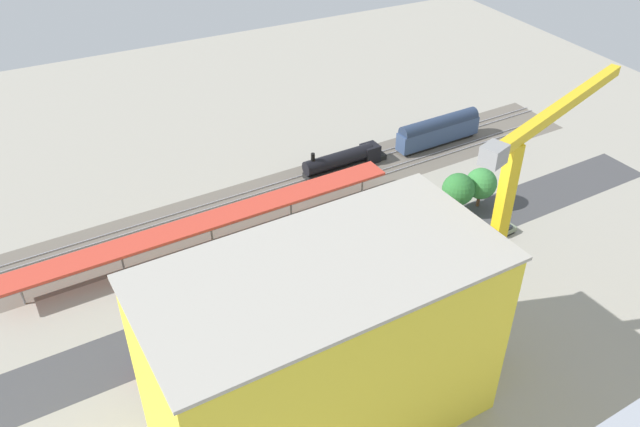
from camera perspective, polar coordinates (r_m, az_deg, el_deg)
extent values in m
plane|color=#9E998C|center=(96.36, 0.71, -4.39)|extent=(198.75, 198.75, 0.00)
cube|color=#665E54|center=(110.94, -4.06, 1.44)|extent=(124.79, 20.61, 0.01)
cube|color=#424244|center=(94.53, 1.47, -5.32)|extent=(124.53, 15.98, 0.01)
cube|color=#9E9EA8|center=(113.60, -4.78, 2.40)|extent=(124.03, 7.12, 0.12)
cube|color=#9E9EA8|center=(112.47, -4.49, 2.04)|extent=(124.03, 7.12, 0.12)
cube|color=#9E9EA8|center=(109.23, -3.62, 0.98)|extent=(124.03, 7.12, 0.12)
cube|color=#9E9EA8|center=(108.13, -3.31, 0.60)|extent=(124.03, 7.12, 0.12)
cube|color=#C63D2D|center=(99.31, -9.61, -0.60)|extent=(61.34, 7.89, 0.44)
cylinder|color=slate|center=(110.87, 3.74, 2.64)|extent=(0.30, 0.30, 3.92)
cylinder|color=slate|center=(104.95, -2.56, 0.62)|extent=(0.30, 0.30, 3.92)
cylinder|color=slate|center=(100.58, -9.49, -1.61)|extent=(0.30, 0.30, 3.92)
cylinder|color=slate|center=(97.96, -16.94, -3.98)|extent=(0.30, 0.30, 3.92)
cylinder|color=slate|center=(97.24, -24.69, -6.36)|extent=(0.30, 0.30, 3.92)
cube|color=black|center=(118.55, 2.25, 4.19)|extent=(16.73, 3.31, 1.00)
cylinder|color=black|center=(116.93, 1.65, 4.77)|extent=(13.73, 3.41, 2.64)
cube|color=black|center=(120.53, 4.41, 5.30)|extent=(3.18, 3.01, 3.32)
cylinder|color=black|center=(113.57, -0.62, 4.98)|extent=(0.70, 0.70, 1.40)
cube|color=black|center=(128.54, 10.22, 6.14)|extent=(16.18, 3.19, 0.60)
cube|color=#384C72|center=(127.59, 10.31, 6.94)|extent=(18.00, 3.86, 3.48)
cylinder|color=#273550|center=(126.69, 10.40, 7.74)|extent=(17.29, 3.82, 2.85)
cube|color=black|center=(105.81, 15.67, -1.72)|extent=(3.92, 2.04, 0.30)
cube|color=gray|center=(105.50, 15.71, -1.48)|extent=(4.64, 2.18, 0.78)
cube|color=#1E2328|center=(105.12, 15.77, -1.19)|extent=(2.66, 1.77, 0.56)
cube|color=black|center=(101.41, 12.09, -2.90)|extent=(3.84, 1.85, 0.30)
cube|color=silver|center=(101.07, 12.13, -2.64)|extent=(4.56, 1.96, 0.86)
cube|color=#1E2328|center=(100.64, 12.18, -2.32)|extent=(2.58, 1.65, 0.56)
cube|color=black|center=(96.91, 8.52, -4.48)|extent=(3.49, 1.73, 0.30)
cube|color=#474C51|center=(96.55, 8.55, -4.21)|extent=(4.15, 1.82, 0.85)
cube|color=#1E2328|center=(96.13, 8.58, -3.90)|extent=(2.34, 1.57, 0.50)
cube|color=black|center=(93.80, 4.54, -5.70)|extent=(3.85, 2.08, 0.30)
cube|color=black|center=(93.43, 4.55, -5.44)|extent=(4.56, 2.21, 0.84)
cube|color=#1E2328|center=(93.00, 4.57, -5.12)|extent=(2.60, 1.84, 0.50)
cube|color=black|center=(91.00, 0.51, -7.09)|extent=(4.11, 2.12, 0.30)
cube|color=black|center=(90.64, 0.51, -6.84)|extent=(4.87, 2.25, 0.78)
cube|color=#1E2328|center=(90.17, 0.51, -6.51)|extent=(2.78, 1.86, 0.63)
cube|color=black|center=(88.24, -4.18, -8.85)|extent=(3.74, 2.10, 0.30)
cube|color=black|center=(87.86, -4.19, -8.58)|extent=(4.43, 2.25, 0.81)
cube|color=#1E2328|center=(87.39, -4.21, -8.26)|extent=(2.54, 1.84, 0.54)
cube|color=yellow|center=(68.81, 0.30, -11.89)|extent=(36.15, 19.13, 21.81)
cube|color=#ADA89E|center=(61.18, 0.33, -4.76)|extent=(36.79, 19.76, 0.40)
cube|color=gray|center=(86.03, 13.57, -11.01)|extent=(3.60, 3.60, 1.20)
cube|color=yellow|center=(76.81, 14.98, -3.68)|extent=(1.40, 1.40, 29.27)
cube|color=yellow|center=(77.55, 20.67, 8.91)|extent=(25.97, 10.48, 1.20)
cube|color=gray|center=(65.07, 14.98, 5.00)|extent=(2.94, 2.70, 2.00)
cube|color=black|center=(84.11, -12.31, -12.46)|extent=(9.08, 2.23, 0.50)
cube|color=silver|center=(83.09, -11.72, -11.49)|extent=(6.90, 2.48, 2.70)
cube|color=maroon|center=(82.67, -14.77, -12.42)|extent=(2.18, 2.47, 2.58)
cube|color=black|center=(82.74, -9.72, -13.06)|extent=(9.41, 2.45, 0.50)
cube|color=silver|center=(81.69, -9.08, -12.04)|extent=(7.17, 2.68, 2.86)
cube|color=maroon|center=(81.23, -12.27, -13.10)|extent=(2.27, 2.62, 2.43)
cube|color=black|center=(83.04, -11.05, -13.04)|extent=(10.09, 2.42, 0.50)
cube|color=silver|center=(81.90, -10.49, -11.98)|extent=(8.00, 2.63, 3.04)
cube|color=#334C8C|center=(81.45, -13.87, -13.18)|extent=(2.13, 2.53, 2.53)
cylinder|color=brown|center=(110.98, 13.72, 1.22)|extent=(0.55, 0.55, 2.55)
sphere|color=#38843D|center=(109.35, 13.94, 2.57)|extent=(5.16, 5.16, 5.16)
cylinder|color=brown|center=(108.26, 11.83, 0.65)|extent=(0.55, 0.55, 2.80)
sphere|color=#2D7233|center=(106.51, 12.03, 2.09)|extent=(5.25, 5.25, 5.25)
cylinder|color=brown|center=(93.62, -5.42, -4.56)|extent=(0.41, 0.41, 3.54)
sphere|color=#28662D|center=(91.54, -5.53, -2.94)|extent=(4.47, 4.47, 4.47)
cylinder|color=#333333|center=(84.56, -6.76, -8.85)|extent=(0.16, 0.16, 5.80)
cube|color=black|center=(82.29, -6.92, -7.16)|extent=(0.36, 0.36, 0.90)
sphere|color=red|center=(82.04, -7.08, -7.05)|extent=(0.20, 0.20, 0.20)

